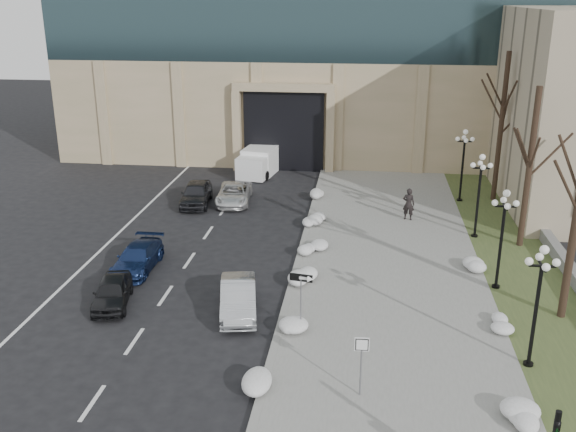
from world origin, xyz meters
name	(u,v)px	position (x,y,z in m)	size (l,w,h in m)	color
sidewalk	(389,269)	(3.50, 14.00, 0.06)	(9.00, 40.00, 0.12)	gray
curb	(297,265)	(-1.00, 14.00, 0.07)	(0.30, 40.00, 0.14)	gray
grass_strip	(527,277)	(10.00, 14.00, 0.05)	(4.00, 40.00, 0.10)	#3C4D26
stone_wall	(560,256)	(12.00, 16.00, 0.35)	(0.50, 30.00, 0.70)	gray
car_a	(112,292)	(-8.49, 8.88, 0.61)	(1.44, 3.58, 1.22)	black
car_b	(238,298)	(-2.93, 8.85, 0.69)	(1.46, 4.18, 1.38)	#B1B5B9
car_c	(137,258)	(-8.68, 12.62, 0.61)	(1.72, 4.23, 1.23)	navy
car_d	(234,194)	(-6.13, 23.54, 0.62)	(2.05, 4.44, 1.23)	silver
car_e	(196,194)	(-8.45, 22.90, 0.74)	(1.74, 4.33, 1.47)	#28292D
pedestrian	(409,204)	(4.78, 21.35, 1.08)	(0.70, 0.46, 1.91)	black
box_truck	(262,159)	(-5.54, 31.25, 0.95)	(3.03, 6.44, 1.96)	white
one_way_sign	(305,285)	(0.02, 7.43, 2.12)	(0.96, 0.32, 2.56)	slate
keep_sign	(362,354)	(2.28, 3.39, 1.68)	(0.49, 0.07, 2.28)	slate
snow_clump_b	(267,390)	(-0.81, 3.00, 0.30)	(1.10, 1.60, 0.36)	white
snow_clump_c	(287,324)	(-0.69, 7.54, 0.30)	(1.10, 1.60, 0.36)	white
snow_clump_d	(304,278)	(-0.45, 12.00, 0.30)	(1.10, 1.60, 0.36)	white
snow_clump_e	(312,248)	(-0.39, 15.70, 0.30)	(1.10, 1.60, 0.36)	white
snow_clump_f	(315,220)	(-0.62, 20.06, 0.30)	(1.10, 1.60, 0.36)	white
snow_clump_g	(318,196)	(-0.78, 24.71, 0.30)	(1.10, 1.60, 0.36)	white
snow_clump_h	(529,415)	(7.57, 2.72, 0.30)	(1.10, 1.60, 0.36)	white
snow_clump_i	(497,324)	(7.66, 8.62, 0.30)	(1.10, 1.60, 0.36)	white
snow_clump_j	(472,265)	(7.51, 14.48, 0.30)	(1.10, 1.60, 0.36)	white
lamppost_a	(539,291)	(8.30, 6.00, 3.07)	(1.18, 1.18, 4.76)	black
lamppost_b	(503,226)	(8.30, 12.50, 3.07)	(1.18, 1.18, 4.76)	black
lamppost_c	(480,185)	(8.30, 19.00, 3.07)	(1.18, 1.18, 4.76)	black
lamppost_d	(463,156)	(8.30, 25.50, 3.07)	(1.18, 1.18, 4.76)	black
tree_mid	(532,146)	(10.50, 18.00, 5.50)	(3.20, 3.20, 8.50)	black
tree_far	(503,106)	(10.50, 26.00, 6.15)	(3.20, 3.20, 9.50)	black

